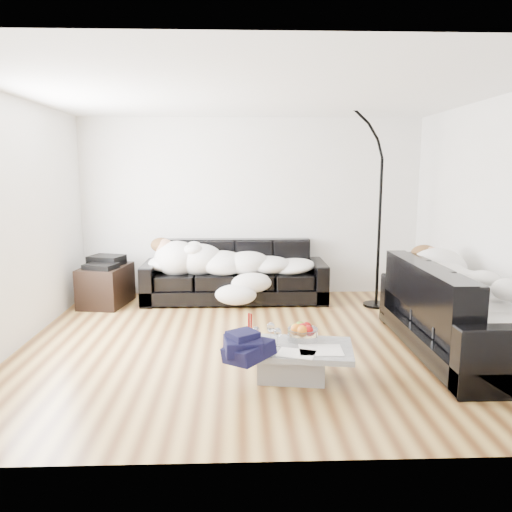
{
  "coord_description": "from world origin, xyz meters",
  "views": [
    {
      "loc": [
        -0.2,
        -5.16,
        1.84
      ],
      "look_at": [
        0.0,
        0.3,
        0.9
      ],
      "focal_mm": 35.0,
      "sensor_mm": 36.0,
      "label": 1
    }
  ],
  "objects_px": {
    "sleeper_back": "(235,257)",
    "sofa_back": "(235,271)",
    "fruit_bowl": "(303,331)",
    "stereo": "(105,261)",
    "shoes": "(411,329)",
    "wine_glass_a": "(271,332)",
    "sleeper_right": "(460,290)",
    "wine_glass_b": "(256,336)",
    "candle_right": "(251,326)",
    "wine_glass_c": "(278,337)",
    "sofa_right": "(459,309)",
    "candle_left": "(249,326)",
    "coffee_table": "(292,363)",
    "av_cabinet": "(106,285)",
    "floor_lamp": "(380,217)"
  },
  "relations": [
    {
      "from": "sleeper_back",
      "to": "sofa_back",
      "type": "bearing_deg",
      "value": 90.0
    },
    {
      "from": "fruit_bowl",
      "to": "stereo",
      "type": "distance_m",
      "value": 3.45
    },
    {
      "from": "shoes",
      "to": "wine_glass_a",
      "type": "bearing_deg",
      "value": -119.16
    },
    {
      "from": "sleeper_right",
      "to": "wine_glass_b",
      "type": "height_order",
      "value": "sleeper_right"
    },
    {
      "from": "sleeper_back",
      "to": "candle_right",
      "type": "bearing_deg",
      "value": -86.17
    },
    {
      "from": "wine_glass_c",
      "to": "shoes",
      "type": "relative_size",
      "value": 0.41
    },
    {
      "from": "wine_glass_b",
      "to": "stereo",
      "type": "height_order",
      "value": "stereo"
    },
    {
      "from": "sofa_right",
      "to": "candle_right",
      "type": "bearing_deg",
      "value": 100.07
    },
    {
      "from": "sleeper_right",
      "to": "wine_glass_b",
      "type": "xyz_separation_m",
      "value": [
        -2.08,
        -0.57,
        -0.26
      ]
    },
    {
      "from": "sofa_right",
      "to": "candle_left",
      "type": "xyz_separation_m",
      "value": [
        -2.14,
        -0.42,
        -0.03
      ]
    },
    {
      "from": "sofa_right",
      "to": "coffee_table",
      "type": "height_order",
      "value": "sofa_right"
    },
    {
      "from": "fruit_bowl",
      "to": "candle_left",
      "type": "distance_m",
      "value": 0.49
    },
    {
      "from": "candle_left",
      "to": "shoes",
      "type": "bearing_deg",
      "value": 28.55
    },
    {
      "from": "candle_right",
      "to": "sleeper_right",
      "type": "bearing_deg",
      "value": 10.07
    },
    {
      "from": "sofa_back",
      "to": "candle_right",
      "type": "xyz_separation_m",
      "value": [
        0.17,
        -2.54,
        -0.0
      ]
    },
    {
      "from": "wine_glass_b",
      "to": "candle_right",
      "type": "height_order",
      "value": "candle_right"
    },
    {
      "from": "sofa_right",
      "to": "shoes",
      "type": "distance_m",
      "value": 0.78
    },
    {
      "from": "wine_glass_c",
      "to": "sleeper_right",
      "type": "bearing_deg",
      "value": 17.78
    },
    {
      "from": "sofa_back",
      "to": "sleeper_back",
      "type": "xyz_separation_m",
      "value": [
        0.0,
        -0.05,
        0.22
      ]
    },
    {
      "from": "wine_glass_a",
      "to": "av_cabinet",
      "type": "height_order",
      "value": "av_cabinet"
    },
    {
      "from": "fruit_bowl",
      "to": "wine_glass_a",
      "type": "xyz_separation_m",
      "value": [
        -0.29,
        -0.03,
        0.0
      ]
    },
    {
      "from": "fruit_bowl",
      "to": "shoes",
      "type": "distance_m",
      "value": 1.79
    },
    {
      "from": "sleeper_right",
      "to": "coffee_table",
      "type": "distance_m",
      "value": 1.93
    },
    {
      "from": "wine_glass_c",
      "to": "fruit_bowl",
      "type": "bearing_deg",
      "value": 30.79
    },
    {
      "from": "sofa_back",
      "to": "candle_left",
      "type": "xyz_separation_m",
      "value": [
        0.14,
        -2.58,
        0.01
      ]
    },
    {
      "from": "wine_glass_a",
      "to": "av_cabinet",
      "type": "relative_size",
      "value": 0.22
    },
    {
      "from": "sleeper_right",
      "to": "fruit_bowl",
      "type": "bearing_deg",
      "value": 105.66
    },
    {
      "from": "floor_lamp",
      "to": "coffee_table",
      "type": "bearing_deg",
      "value": -105.32
    },
    {
      "from": "sleeper_back",
      "to": "shoes",
      "type": "distance_m",
      "value": 2.59
    },
    {
      "from": "coffee_table",
      "to": "av_cabinet",
      "type": "height_order",
      "value": "av_cabinet"
    },
    {
      "from": "candle_right",
      "to": "wine_glass_a",
      "type": "bearing_deg",
      "value": -32.41
    },
    {
      "from": "fruit_bowl",
      "to": "candle_right",
      "type": "distance_m",
      "value": 0.48
    },
    {
      "from": "sleeper_right",
      "to": "wine_glass_a",
      "type": "bearing_deg",
      "value": 104.1
    },
    {
      "from": "wine_glass_c",
      "to": "coffee_table",
      "type": "bearing_deg",
      "value": -5.75
    },
    {
      "from": "av_cabinet",
      "to": "fruit_bowl",
      "type": "bearing_deg",
      "value": -36.35
    },
    {
      "from": "candle_right",
      "to": "wine_glass_c",
      "type": "bearing_deg",
      "value": -45.06
    },
    {
      "from": "sofa_back",
      "to": "fruit_bowl",
      "type": "relative_size",
      "value": 9.22
    },
    {
      "from": "sleeper_right",
      "to": "coffee_table",
      "type": "height_order",
      "value": "sleeper_right"
    },
    {
      "from": "sofa_back",
      "to": "wine_glass_c",
      "type": "distance_m",
      "value": 2.79
    },
    {
      "from": "wine_glass_b",
      "to": "sofa_right",
      "type": "bearing_deg",
      "value": 15.36
    },
    {
      "from": "sofa_right",
      "to": "candle_left",
      "type": "bearing_deg",
      "value": 101.0
    },
    {
      "from": "floor_lamp",
      "to": "candle_left",
      "type": "bearing_deg",
      "value": -113.97
    },
    {
      "from": "candle_left",
      "to": "candle_right",
      "type": "relative_size",
      "value": 1.08
    },
    {
      "from": "wine_glass_a",
      "to": "shoes",
      "type": "bearing_deg",
      "value": 33.04
    },
    {
      "from": "coffee_table",
      "to": "candle_left",
      "type": "height_order",
      "value": "candle_left"
    },
    {
      "from": "shoes",
      "to": "av_cabinet",
      "type": "xyz_separation_m",
      "value": [
        -3.81,
        1.38,
        0.23
      ]
    },
    {
      "from": "fruit_bowl",
      "to": "candle_left",
      "type": "bearing_deg",
      "value": 174.65
    },
    {
      "from": "fruit_bowl",
      "to": "candle_left",
      "type": "xyz_separation_m",
      "value": [
        -0.49,
        0.05,
        0.03
      ]
    },
    {
      "from": "wine_glass_a",
      "to": "wine_glass_b",
      "type": "bearing_deg",
      "value": -148.85
    },
    {
      "from": "wine_glass_c",
      "to": "av_cabinet",
      "type": "bearing_deg",
      "value": 130.02
    }
  ]
}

